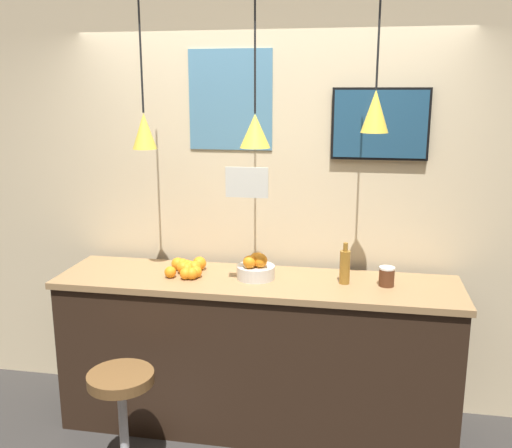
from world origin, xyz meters
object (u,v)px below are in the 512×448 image
object	(u,v)px
juice_bottle	(345,266)
mounted_tv	(380,124)
spread_jar	(387,276)
fruit_bowl	(256,267)
bar_stool	(123,413)

from	to	relation	value
juice_bottle	mounted_tv	world-z (taller)	mounted_tv
juice_bottle	spread_jar	bearing A→B (deg)	0.00
fruit_bowl	spread_jar	world-z (taller)	fruit_bowl
fruit_bowl	juice_bottle	distance (m)	0.54
juice_bottle	spread_jar	world-z (taller)	juice_bottle
bar_stool	juice_bottle	world-z (taller)	juice_bottle
juice_bottle	mounted_tv	distance (m)	0.91
juice_bottle	fruit_bowl	bearing A→B (deg)	-179.20
fruit_bowl	juice_bottle	bearing A→B (deg)	0.80
juice_bottle	spread_jar	distance (m)	0.25
bar_stool	juice_bottle	size ratio (longest dim) A/B	2.54
fruit_bowl	spread_jar	distance (m)	0.78
bar_stool	fruit_bowl	distance (m)	1.13
mounted_tv	bar_stool	bearing A→B (deg)	-142.97
juice_bottle	mounted_tv	bearing A→B (deg)	62.22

